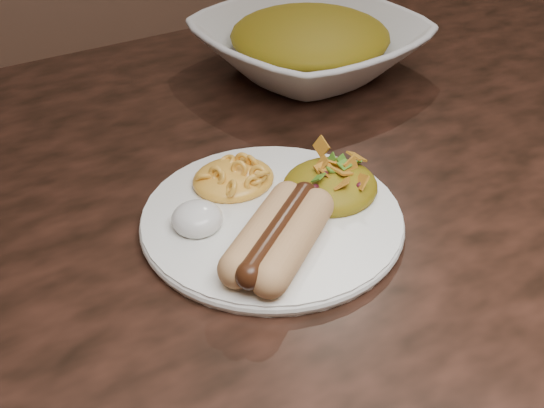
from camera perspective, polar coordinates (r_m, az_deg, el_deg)
table at (r=0.66m, az=-2.05°, el=-6.86°), size 1.60×0.90×0.75m
plate at (r=0.57m, az=0.00°, el=-1.30°), size 0.31×0.31×0.01m
hotdog at (r=0.52m, az=0.65°, el=-2.74°), size 0.11×0.12×0.03m
mac_and_cheese at (r=0.60m, az=-3.52°, el=3.13°), size 0.08×0.07×0.03m
sour_cream at (r=0.55m, az=-6.76°, el=-0.84°), size 0.06×0.06×0.03m
taco_salad at (r=0.59m, az=5.27°, el=2.33°), size 0.09×0.09×0.04m
serving_bowl at (r=0.85m, az=3.38°, el=13.87°), size 0.32×0.32×0.07m
bowl_filling at (r=0.85m, az=3.42°, el=14.88°), size 0.23×0.23×0.05m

